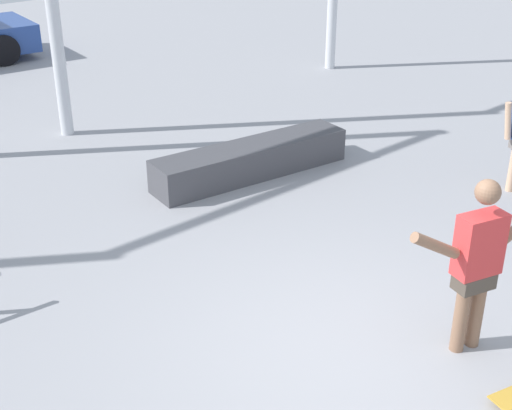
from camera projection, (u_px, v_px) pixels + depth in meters
ground_plane at (351, 354)px, 6.27m from camera, size 36.00×36.00×0.00m
skateboarder at (477, 259)px, 5.97m from camera, size 1.40×0.47×1.63m
grind_box at (251, 160)px, 9.69m from camera, size 2.90×0.90×0.45m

